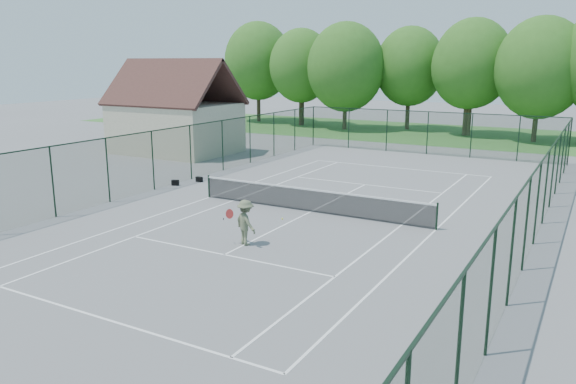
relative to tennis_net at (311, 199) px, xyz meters
name	(u,v)px	position (x,y,z in m)	size (l,w,h in m)	color
ground	(310,212)	(0.00, 0.00, -0.58)	(140.00, 140.00, 0.00)	slate
grass_far	(464,135)	(0.00, 30.00, -0.57)	(80.00, 16.00, 0.01)	#3E7831
court_lines	(310,212)	(0.00, 0.00, -0.57)	(11.05, 23.85, 0.01)	white
tennis_net	(311,199)	(0.00, 0.00, 0.00)	(11.08, 0.08, 1.10)	black
fence_enclosure	(311,177)	(0.00, 0.00, 0.98)	(18.05, 36.05, 3.02)	#143219
utility_building	(175,109)	(-16.00, 10.00, 2.54)	(8.60, 6.27, 6.63)	beige
tree_line_far	(469,66)	(0.00, 30.00, 5.42)	(39.40, 6.40, 9.70)	#413022
sports_bag_a	(175,183)	(-8.71, 1.29, -0.43)	(0.36, 0.22, 0.29)	black
sports_bag_b	(199,179)	(-8.17, 2.63, -0.44)	(0.35, 0.22, 0.28)	black
tennis_player	(246,223)	(0.03, -5.13, 0.25)	(2.18, 1.00, 1.64)	#5E6547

